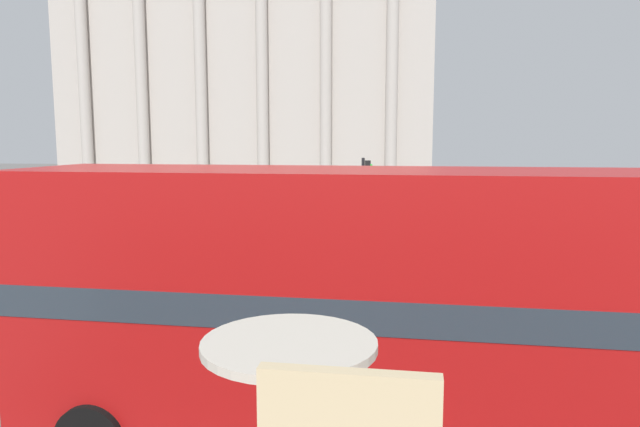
% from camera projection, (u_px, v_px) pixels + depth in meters
% --- Properties ---
extents(double_decker_bus, '(10.14, 2.65, 4.25)m').
position_uv_depth(double_decker_bus, '(362.00, 299.00, 8.32)').
color(double_decker_bus, black).
rests_on(double_decker_bus, ground_plane).
extents(cafe_dining_table, '(0.60, 0.60, 0.73)m').
position_uv_depth(cafe_dining_table, '(290.00, 395.00, 1.95)').
color(cafe_dining_table, '#2D2D30').
rests_on(cafe_dining_table, cafe_floor_slab).
extents(plaza_building_left, '(31.15, 15.66, 23.73)m').
position_uv_depth(plaza_building_left, '(257.00, 58.00, 50.66)').
color(plaza_building_left, '#BCB2A8').
rests_on(plaza_building_left, ground_plane).
extents(traffic_light_near, '(0.42, 0.24, 3.84)m').
position_uv_depth(traffic_light_near, '(450.00, 237.00, 12.71)').
color(traffic_light_near, black).
rests_on(traffic_light_near, ground_plane).
extents(traffic_light_mid, '(0.42, 0.24, 4.00)m').
position_uv_depth(traffic_light_mid, '(365.00, 194.00, 21.78)').
color(traffic_light_mid, black).
rests_on(traffic_light_mid, ground_plane).
extents(car_white, '(4.20, 1.93, 1.35)m').
position_uv_depth(car_white, '(180.00, 250.00, 20.59)').
color(car_white, black).
rests_on(car_white, ground_plane).
extents(car_silver, '(4.20, 1.93, 1.35)m').
position_uv_depth(car_silver, '(497.00, 215.00, 30.39)').
color(car_silver, black).
rests_on(car_silver, ground_plane).
extents(pedestrian_yellow, '(0.32, 0.32, 1.72)m').
position_uv_depth(pedestrian_yellow, '(590.00, 207.00, 31.37)').
color(pedestrian_yellow, '#282B33').
rests_on(pedestrian_yellow, ground_plane).
extents(pedestrian_white, '(0.32, 0.32, 1.82)m').
position_uv_depth(pedestrian_white, '(323.00, 197.00, 36.20)').
color(pedestrian_white, '#282B33').
rests_on(pedestrian_white, ground_plane).
extents(pedestrian_red, '(0.32, 0.32, 1.70)m').
position_uv_depth(pedestrian_red, '(619.00, 320.00, 11.74)').
color(pedestrian_red, '#282B33').
rests_on(pedestrian_red, ground_plane).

